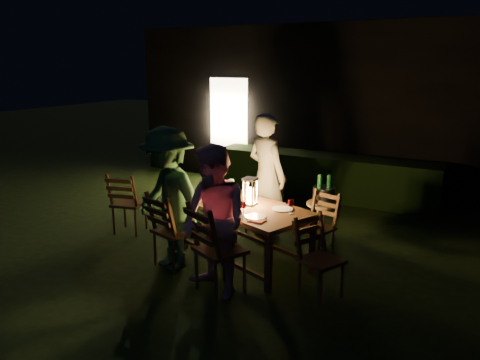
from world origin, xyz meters
The scene contains 29 objects.
garden_envelope centered at (-0.01, 6.15, 1.58)m, with size 40.00×40.00×3.20m.
dining_table centered at (-0.41, 0.45, 0.67)m, with size 1.99×1.46×0.75m.
chair_near_left centered at (-1.10, -0.12, 0.30)m, with size 0.56×0.58×1.01m.
chair_near_right centered at (-0.26, -0.43, 0.33)m, with size 0.65×0.67×1.08m.
chair_far_left centered at (-0.57, 1.33, 0.29)m, with size 0.54×0.56×0.95m.
chair_far_right centered at (0.37, 0.98, 0.27)m, with size 0.50×0.52×0.89m.
chair_end centered at (0.75, 0.02, 0.28)m, with size 0.57×0.55×0.91m.
chair_spare centered at (-2.40, 0.52, 0.29)m, with size 0.53×0.55×0.97m.
person_house_side centered at (-0.55, 1.37, 0.90)m, with size 0.66×0.43×1.80m, color beige.
person_opp_right centered at (-0.27, -0.48, 0.83)m, with size 0.81×0.63×1.66m, color #E39CBC.
person_opp_left centered at (-1.12, -0.17, 0.88)m, with size 1.13×0.65×1.76m, color #306135.
lantern centered at (-0.35, 0.48, 0.90)m, with size 0.16×0.16×0.35m.
plate_far_left centered at (-0.85, 0.84, 0.75)m, with size 0.25×0.25×0.01m, color white.
plate_near_left centered at (-1.00, 0.43, 0.75)m, with size 0.25×0.25×0.01m, color white.
plate_far_right centered at (0.09, 0.50, 0.75)m, with size 0.25×0.25×0.01m, color white.
plate_near_right centered at (-0.06, 0.08, 0.75)m, with size 0.25×0.25×0.01m, color white.
wineglass_a centered at (-0.59, 0.81, 0.83)m, with size 0.06×0.06×0.18m, color #59070F, non-canonical shape.
wineglass_b centered at (-1.13, 0.58, 0.83)m, with size 0.06×0.06×0.18m, color #59070F, non-canonical shape.
wineglass_c centered at (-0.23, 0.08, 0.83)m, with size 0.06×0.06×0.18m, color #59070F, non-canonical shape.
wineglass_d centered at (0.23, 0.40, 0.83)m, with size 0.06×0.06×0.18m, color #59070F, non-canonical shape.
wineglass_e centered at (-0.61, 0.20, 0.83)m, with size 0.06×0.06×0.18m, color silver, non-canonical shape.
bottle_table centered at (-0.64, 0.53, 0.89)m, with size 0.07×0.07×0.28m, color #0F471E.
napkin_left centered at (-0.66, 0.20, 0.75)m, with size 0.18×0.14×0.01m, color red.
napkin_right centered at (0.00, -0.03, 0.75)m, with size 0.18×0.14×0.01m, color red.
phone centered at (-1.10, 0.38, 0.75)m, with size 0.14×0.07×0.01m, color black.
side_table centered at (0.31, 1.40, 0.55)m, with size 0.46×0.46×0.62m.
ice_bucket centered at (0.31, 1.40, 0.73)m, with size 0.30×0.30×0.22m, color #A5A8AD.
bottle_bucket_a centered at (0.26, 1.36, 0.78)m, with size 0.07×0.07×0.32m, color #0F471E.
bottle_bucket_b centered at (0.36, 1.44, 0.78)m, with size 0.07×0.07×0.32m, color #0F471E.
Camera 1 is at (2.23, -4.48, 2.48)m, focal length 35.00 mm.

